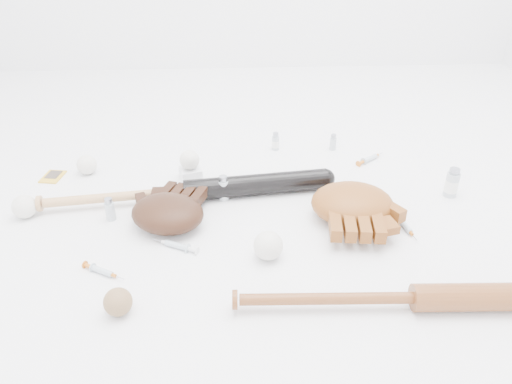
{
  "coord_description": "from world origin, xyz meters",
  "views": [
    {
      "loc": [
        -0.06,
        -1.27,
        0.85
      ],
      "look_at": [
        0.0,
        0.04,
        0.06
      ],
      "focal_mm": 35.0,
      "sensor_mm": 36.0,
      "label": 1
    }
  ],
  "objects_px": {
    "bat_wood": "(417,298)",
    "pedestal": "(191,173)",
    "glove_dark": "(168,213)",
    "bat_dark": "(187,191)"
  },
  "relations": [
    {
      "from": "bat_wood",
      "to": "pedestal",
      "type": "bearing_deg",
      "value": 132.91
    },
    {
      "from": "bat_wood",
      "to": "pedestal",
      "type": "relative_size",
      "value": 13.22
    },
    {
      "from": "bat_wood",
      "to": "glove_dark",
      "type": "relative_size",
      "value": 3.54
    },
    {
      "from": "bat_wood",
      "to": "pedestal",
      "type": "xyz_separation_m",
      "value": [
        -0.57,
        0.66,
        -0.01
      ]
    },
    {
      "from": "pedestal",
      "to": "bat_dark",
      "type": "bearing_deg",
      "value": -90.45
    },
    {
      "from": "bat_dark",
      "to": "glove_dark",
      "type": "distance_m",
      "value": 0.15
    },
    {
      "from": "glove_dark",
      "to": "bat_wood",
      "type": "bearing_deg",
      "value": -11.48
    },
    {
      "from": "bat_dark",
      "to": "pedestal",
      "type": "relative_size",
      "value": 13.88
    },
    {
      "from": "bat_dark",
      "to": "pedestal",
      "type": "distance_m",
      "value": 0.14
    },
    {
      "from": "bat_wood",
      "to": "pedestal",
      "type": "distance_m",
      "value": 0.87
    }
  ]
}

